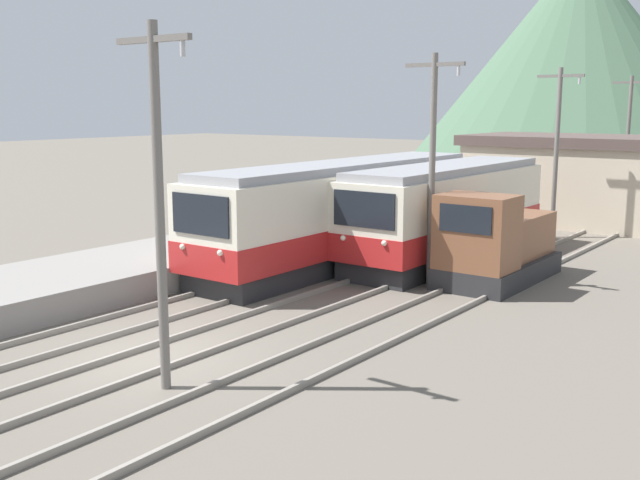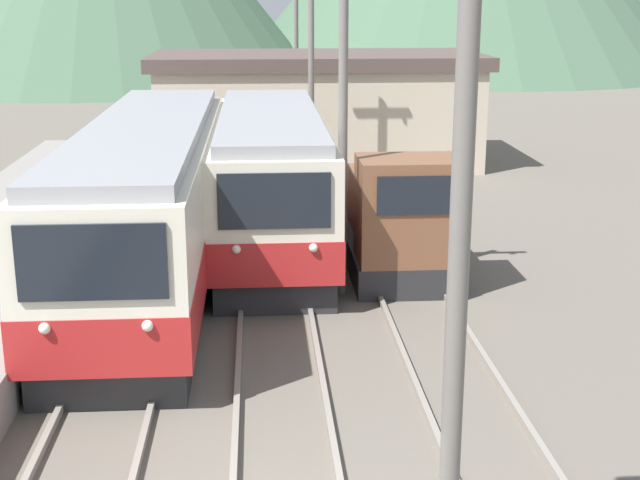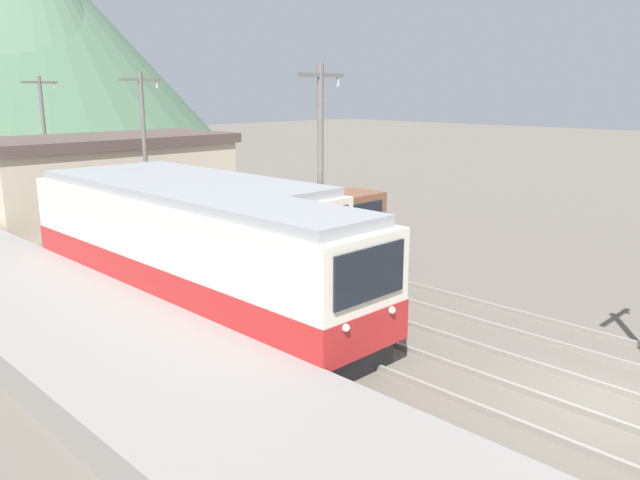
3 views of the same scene
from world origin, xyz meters
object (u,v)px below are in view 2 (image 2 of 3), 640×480
object	(u,v)px
shunting_locomotive	(398,222)
catenary_mast_near	(459,276)
commuter_train_left	(150,207)
catenary_mast_mid	(343,116)
commuter_train_center	(270,184)
catenary_mast_distant	(296,51)
catenary_mast_far	(311,72)

from	to	relation	value
shunting_locomotive	catenary_mast_near	bearing A→B (deg)	-96.70
shunting_locomotive	commuter_train_left	bearing A→B (deg)	-177.85
catenary_mast_near	catenary_mast_mid	xyz separation A→B (m)	(0.00, 11.06, 0.00)
catenary_mast_near	commuter_train_left	bearing A→B (deg)	109.03
commuter_train_center	catenary_mast_mid	world-z (taller)	catenary_mast_mid
commuter_train_left	commuter_train_center	xyz separation A→B (m)	(2.80, 2.61, -0.05)
catenary_mast_distant	commuter_train_center	bearing A→B (deg)	-94.77
catenary_mast_mid	commuter_train_left	bearing A→B (deg)	161.62
commuter_train_center	catenary_mast_near	world-z (taller)	catenary_mast_near
catenary_mast_mid	catenary_mast_distant	world-z (taller)	same
commuter_train_left	catenary_mast_far	distance (m)	10.78
commuter_train_center	shunting_locomotive	bearing A→B (deg)	-38.54
catenary_mast_mid	catenary_mast_near	bearing A→B (deg)	-90.00
commuter_train_left	catenary_mast_mid	world-z (taller)	catenary_mast_mid
commuter_train_left	catenary_mast_far	xyz separation A→B (m)	(4.31, 9.63, 2.24)
catenary_mast_far	catenary_mast_mid	bearing A→B (deg)	-90.00
commuter_train_left	catenary_mast_distant	bearing A→B (deg)	78.24
catenary_mast_distant	shunting_locomotive	bearing A→B (deg)	-85.83
catenary_mast_mid	catenary_mast_distant	bearing A→B (deg)	90.00
catenary_mast_distant	catenary_mast_near	bearing A→B (deg)	-90.00
catenary_mast_far	shunting_locomotive	bearing A→B (deg)	-80.99
shunting_locomotive	catenary_mast_far	bearing A→B (deg)	99.01
commuter_train_center	catenary_mast_mid	size ratio (longest dim) A/B	1.56
catenary_mast_mid	catenary_mast_far	xyz separation A→B (m)	(0.00, 11.06, 0.00)
shunting_locomotive	catenary_mast_far	xyz separation A→B (m)	(-1.49, 9.41, 2.74)
catenary_mast_mid	catenary_mast_distant	size ratio (longest dim) A/B	1.00
commuter_train_left	catenary_mast_far	world-z (taller)	catenary_mast_far
commuter_train_center	catenary_mast_near	distance (m)	15.35
commuter_train_left	catenary_mast_distant	xyz separation A→B (m)	(4.31, 20.69, 2.24)
catenary_mast_near	catenary_mast_far	bearing A→B (deg)	90.00
commuter_train_center	catenary_mast_near	bearing A→B (deg)	-84.30
commuter_train_left	catenary_mast_mid	xyz separation A→B (m)	(4.31, -1.43, 2.24)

